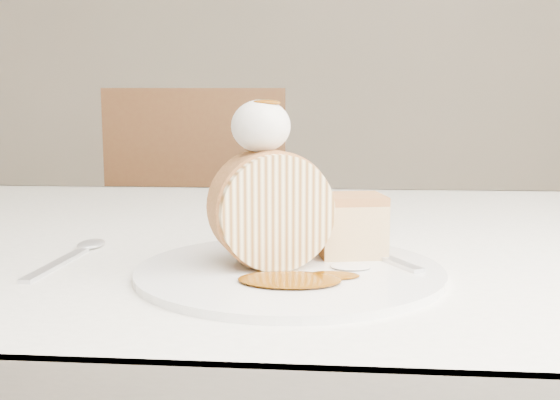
{
  "coord_description": "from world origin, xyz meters",
  "views": [
    {
      "loc": [
        0.07,
        -0.6,
        0.9
      ],
      "look_at": [
        0.02,
        -0.02,
        0.82
      ],
      "focal_mm": 40.0,
      "sensor_mm": 36.0,
      "label": 1
    }
  ],
  "objects": [
    {
      "name": "plate",
      "position": [
        0.03,
        -0.03,
        0.75
      ],
      "size": [
        0.34,
        0.34,
        0.01
      ],
      "primitive_type": "cylinder",
      "rotation": [
        0.0,
        0.0,
        0.19
      ],
      "color": "white",
      "rests_on": "table"
    },
    {
      "name": "fork",
      "position": [
        0.12,
        0.01,
        0.76
      ],
      "size": [
        0.1,
        0.16,
        0.0
      ],
      "primitive_type": "cube",
      "rotation": [
        0.0,
        0.0,
        0.49
      ],
      "color": "silver",
      "rests_on": "plate"
    },
    {
      "name": "cake_chunk",
      "position": [
        0.09,
        0.03,
        0.78
      ],
      "size": [
        0.07,
        0.07,
        0.05
      ],
      "primitive_type": "cube",
      "rotation": [
        0.0,
        0.0,
        0.19
      ],
      "color": "#BE7D48",
      "rests_on": "plate"
    },
    {
      "name": "roulade_slice",
      "position": [
        0.02,
        -0.02,
        0.81
      ],
      "size": [
        0.12,
        0.09,
        0.11
      ],
      "primitive_type": "cylinder",
      "rotation": [
        1.57,
        0.0,
        0.38
      ],
      "color": "#FFEDB1",
      "rests_on": "plate"
    },
    {
      "name": "spoon",
      "position": [
        -0.2,
        -0.02,
        0.75
      ],
      "size": [
        0.03,
        0.16,
        0.0
      ],
      "primitive_type": "cube",
      "rotation": [
        0.0,
        0.0,
        -0.01
      ],
      "color": "silver",
      "rests_on": "table"
    },
    {
      "name": "chair_far",
      "position": [
        -0.28,
        1.06,
        0.55
      ],
      "size": [
        0.49,
        0.49,
        0.96
      ],
      "rotation": [
        0.0,
        0.0,
        3.23
      ],
      "color": "brown",
      "rests_on": "ground"
    },
    {
      "name": "caramel_pool",
      "position": [
        0.04,
        -0.08,
        0.76
      ],
      "size": [
        0.1,
        0.07,
        0.0
      ],
      "primitive_type": null,
      "rotation": [
        0.0,
        0.0,
        0.19
      ],
      "color": "#693504",
      "rests_on": "plate"
    },
    {
      "name": "caramel_drizzle",
      "position": [
        0.01,
        -0.02,
        0.92
      ],
      "size": [
        0.03,
        0.02,
        0.01
      ],
      "primitive_type": "ellipsoid",
      "color": "#693504",
      "rests_on": "whipped_cream"
    },
    {
      "name": "whipped_cream",
      "position": [
        0.01,
        -0.02,
        0.89
      ],
      "size": [
        0.06,
        0.06,
        0.05
      ],
      "primitive_type": "ellipsoid",
      "color": "white",
      "rests_on": "roulade_slice"
    },
    {
      "name": "table",
      "position": [
        0.0,
        0.2,
        0.66
      ],
      "size": [
        1.4,
        0.9,
        0.75
      ],
      "color": "white",
      "rests_on": "ground"
    }
  ]
}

